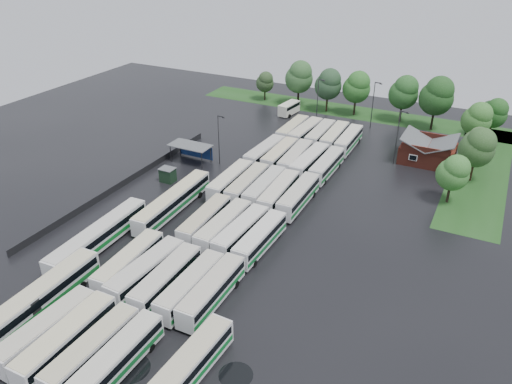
% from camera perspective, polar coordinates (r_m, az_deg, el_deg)
% --- Properties ---
extents(ground, '(160.00, 160.00, 0.00)m').
position_cam_1_polar(ground, '(74.87, -5.56, -5.23)').
color(ground, black).
rests_on(ground, ground).
extents(brick_building, '(10.07, 8.60, 5.39)m').
position_cam_1_polar(brick_building, '(103.26, 19.01, 4.27)').
color(brick_building, maroon).
rests_on(brick_building, ground).
extents(wash_shed, '(8.20, 4.20, 3.58)m').
position_cam_1_polar(wash_shed, '(98.18, -7.39, 5.12)').
color(wash_shed, '#2D2D30').
rests_on(wash_shed, ground).
extents(utility_hut, '(2.70, 2.20, 2.62)m').
position_cam_1_polar(utility_hut, '(91.41, -10.06, 1.95)').
color(utility_hut, black).
rests_on(utility_hut, ground).
extents(grass_strip_north, '(80.00, 10.00, 0.01)m').
position_cam_1_polar(grass_strip_north, '(128.19, 10.89, 8.99)').
color(grass_strip_north, '#1B4416').
rests_on(grass_strip_north, ground).
extents(grass_strip_east, '(10.00, 50.00, 0.01)m').
position_cam_1_polar(grass_strip_east, '(103.47, 24.26, 2.17)').
color(grass_strip_east, '#1B4416').
rests_on(grass_strip_east, ground).
extents(west_fence, '(0.10, 50.00, 1.20)m').
position_cam_1_polar(west_fence, '(92.11, -14.71, 1.13)').
color(west_fence, '#2D2D30').
rests_on(west_fence, ground).
extents(bus_r0c0, '(3.10, 12.56, 3.47)m').
position_cam_1_polar(bus_r0c0, '(61.13, -22.75, -14.36)').
color(bus_r0c0, silver).
rests_on(bus_r0c0, ground).
extents(bus_r0c1, '(2.90, 12.95, 3.60)m').
position_cam_1_polar(bus_r0c1, '(59.16, -20.80, -15.48)').
color(bus_r0c1, silver).
rests_on(bus_r0c1, ground).
extents(bus_r0c2, '(2.78, 12.28, 3.41)m').
position_cam_1_polar(bus_r0c2, '(57.27, -18.17, -16.80)').
color(bus_r0c2, silver).
rests_on(bus_r0c2, ground).
extents(bus_r0c3, '(2.68, 12.35, 3.43)m').
position_cam_1_polar(bus_r0c3, '(55.63, -15.61, -17.94)').
color(bus_r0c3, silver).
rests_on(bus_r0c3, ground).
extents(bus_r1c0, '(3.25, 12.53, 3.46)m').
position_cam_1_polar(bus_r1c0, '(68.30, -14.30, -7.83)').
color(bus_r1c0, silver).
rests_on(bus_r1c0, ground).
extents(bus_r1c1, '(3.30, 12.79, 3.53)m').
position_cam_1_polar(bus_r1c1, '(66.22, -12.42, -8.81)').
color(bus_r1c1, silver).
rests_on(bus_r1c1, ground).
extents(bus_r1c2, '(2.90, 12.53, 3.47)m').
position_cam_1_polar(bus_r1c2, '(64.47, -10.21, -9.75)').
color(bus_r1c2, silver).
rests_on(bus_r1c2, ground).
extents(bus_r1c3, '(2.63, 12.22, 3.40)m').
position_cam_1_polar(bus_r1c3, '(62.98, -7.48, -10.60)').
color(bus_r1c3, silver).
rests_on(bus_r1c3, ground).
extents(bus_r1c4, '(2.79, 12.42, 3.45)m').
position_cam_1_polar(bus_r1c4, '(61.93, -5.06, -11.18)').
color(bus_r1c4, silver).
rests_on(bus_r1c4, ground).
extents(bus_r2c1, '(3.12, 12.42, 3.43)m').
position_cam_1_polar(bus_r2c1, '(75.50, -5.87, -3.24)').
color(bus_r2c1, silver).
rests_on(bus_r2c1, ground).
extents(bus_r2c2, '(2.78, 12.64, 3.51)m').
position_cam_1_polar(bus_r2c2, '(73.76, -3.73, -3.93)').
color(bus_r2c2, silver).
rests_on(bus_r2c2, ground).
extents(bus_r2c3, '(3.06, 12.44, 3.44)m').
position_cam_1_polar(bus_r2c3, '(72.43, -1.73, -4.58)').
color(bus_r2c3, silver).
rests_on(bus_r2c3, ground).
extents(bus_r2c4, '(2.78, 12.27, 3.41)m').
position_cam_1_polar(bus_r2c4, '(70.99, 0.47, -5.33)').
color(bus_r2c4, silver).
rests_on(bus_r2c4, ground).
extents(bus_r3c0, '(3.00, 12.61, 3.49)m').
position_cam_1_polar(bus_r3c0, '(86.65, -2.95, 1.28)').
color(bus_r3c0, silver).
rests_on(bus_r3c0, ground).
extents(bus_r3c1, '(3.09, 12.57, 3.47)m').
position_cam_1_polar(bus_r3c1, '(85.31, -1.00, 0.86)').
color(bus_r3c1, silver).
rests_on(bus_r3c1, ground).
extents(bus_r3c2, '(2.99, 12.52, 3.47)m').
position_cam_1_polar(bus_r3c2, '(84.27, 0.97, 0.49)').
color(bus_r3c2, silver).
rests_on(bus_r3c2, ground).
extents(bus_r3c3, '(3.24, 12.71, 3.51)m').
position_cam_1_polar(bus_r3c3, '(82.73, 2.64, -0.08)').
color(bus_r3c3, silver).
rests_on(bus_r3c3, ground).
extents(bus_r3c4, '(2.84, 12.69, 3.52)m').
position_cam_1_polar(bus_r3c4, '(81.94, 4.87, -0.45)').
color(bus_r3c4, silver).
rests_on(bus_r3c4, ground).
extents(bus_r4c0, '(3.14, 12.67, 3.50)m').
position_cam_1_polar(bus_r4c0, '(97.62, 1.02, 4.54)').
color(bus_r4c0, silver).
rests_on(bus_r4c0, ground).
extents(bus_r4c1, '(2.81, 12.40, 3.44)m').
position_cam_1_polar(bus_r4c1, '(96.64, 2.73, 4.23)').
color(bus_r4c1, silver).
rests_on(bus_r4c1, ground).
extents(bus_r4c2, '(3.26, 12.78, 3.53)m').
position_cam_1_polar(bus_r4c2, '(95.42, 4.53, 3.88)').
color(bus_r4c2, silver).
rests_on(bus_r4c2, ground).
extents(bus_r4c3, '(3.09, 12.98, 3.59)m').
position_cam_1_polar(bus_r4c3, '(94.01, 6.13, 3.44)').
color(bus_r4c3, silver).
rests_on(bus_r4c3, ground).
extents(bus_r4c4, '(2.68, 12.37, 3.44)m').
position_cam_1_polar(bus_r4c4, '(93.19, 8.08, 3.03)').
color(bus_r4c4, silver).
rests_on(bus_r4c4, ground).
extents(bus_r5c0, '(2.67, 12.35, 3.44)m').
position_cam_1_polar(bus_r5c0, '(109.28, 4.19, 7.10)').
color(bus_r5c0, silver).
rests_on(bus_r5c0, ground).
extents(bus_r5c1, '(3.23, 12.60, 3.48)m').
position_cam_1_polar(bus_r5c1, '(108.15, 5.68, 6.81)').
color(bus_r5c1, silver).
rests_on(bus_r5c1, ground).
extents(bus_r5c2, '(2.81, 12.42, 3.45)m').
position_cam_1_polar(bus_r5c2, '(107.19, 7.34, 6.51)').
color(bus_r5c2, silver).
rests_on(bus_r5c2, ground).
extents(bus_r5c3, '(3.01, 12.61, 3.49)m').
position_cam_1_polar(bus_r5c3, '(106.35, 8.96, 6.23)').
color(bus_r5c3, silver).
rests_on(bus_r5c3, ground).
extents(bus_r5c4, '(2.82, 12.29, 3.41)m').
position_cam_1_polar(bus_r5c4, '(105.26, 10.53, 5.83)').
color(bus_r5c4, silver).
rests_on(bus_r5c4, ground).
extents(artic_bus_west_a, '(3.12, 19.16, 3.55)m').
position_cam_1_polar(artic_bus_west_a, '(65.43, -23.96, -11.42)').
color(artic_bus_west_a, silver).
rests_on(artic_bus_west_a, ground).
extents(artic_bus_west_b, '(3.27, 18.79, 3.47)m').
position_cam_1_polar(artic_bus_west_b, '(81.15, -9.46, -1.08)').
color(artic_bus_west_b, silver).
rests_on(artic_bus_west_b, ground).
extents(artic_bus_west_c, '(3.28, 18.96, 3.50)m').
position_cam_1_polar(artic_bus_west_c, '(74.71, -17.55, -4.88)').
color(artic_bus_west_c, silver).
rests_on(artic_bus_west_c, ground).
extents(minibus, '(3.23, 6.88, 2.90)m').
position_cam_1_polar(minibus, '(123.93, 3.79, 9.55)').
color(minibus, white).
rests_on(minibus, ground).
extents(tree_north_0, '(4.68, 4.68, 7.75)m').
position_cam_1_polar(tree_north_0, '(133.47, 1.06, 12.49)').
color(tree_north_0, black).
rests_on(tree_north_0, ground).
extents(tree_north_1, '(7.04, 7.04, 11.66)m').
position_cam_1_polar(tree_north_1, '(129.07, 4.99, 13.00)').
color(tree_north_1, black).
rests_on(tree_north_1, ground).
extents(tree_north_2, '(6.60, 6.60, 10.92)m').
position_cam_1_polar(tree_north_2, '(125.33, 8.30, 12.13)').
color(tree_north_2, '#302415').
rests_on(tree_north_2, ground).
extents(tree_north_3, '(6.64, 6.64, 11.00)m').
position_cam_1_polar(tree_north_3, '(123.90, 11.48, 11.71)').
color(tree_north_3, black).
rests_on(tree_north_3, ground).
extents(tree_north_4, '(6.78, 6.78, 11.23)m').
position_cam_1_polar(tree_north_4, '(121.85, 16.59, 10.90)').
color(tree_north_4, black).
rests_on(tree_north_4, ground).
extents(tree_north_5, '(7.53, 7.53, 12.48)m').
position_cam_1_polar(tree_north_5, '(118.55, 20.02, 10.32)').
color(tree_north_5, black).
rests_on(tree_north_5, ground).
extents(tree_north_6, '(4.99, 4.99, 8.27)m').
position_cam_1_polar(tree_north_6, '(119.51, 24.97, 8.13)').
color(tree_north_6, black).
rests_on(tree_north_6, ground).
extents(tree_east_0, '(5.31, 5.31, 8.80)m').
position_cam_1_polar(tree_east_0, '(87.17, 21.68, 2.10)').
color(tree_east_0, black).
rests_on(tree_east_0, ground).
extents(tree_east_1, '(6.23, 6.23, 10.31)m').
position_cam_1_polar(tree_east_1, '(96.30, 24.05, 4.70)').
color(tree_east_1, '#311F14').
rests_on(tree_east_1, ground).
extents(tree_east_2, '(4.88, 4.88, 8.08)m').
position_cam_1_polar(tree_east_2, '(103.13, 23.91, 5.34)').
color(tree_east_2, '#31261B').
rests_on(tree_east_2, ground).
extents(tree_east_3, '(6.01, 6.01, 9.95)m').
position_cam_1_polar(tree_east_3, '(111.88, 23.99, 7.68)').
color(tree_east_3, black).
rests_on(tree_east_3, ground).
extents(tree_east_4, '(5.56, 5.56, 9.20)m').
position_cam_1_polar(tree_east_4, '(118.58, 25.63, 8.16)').
color(tree_east_4, '#382A19').
rests_on(tree_east_4, ground).
extents(lamp_post_ne, '(1.68, 0.33, 10.90)m').
position_cam_1_polar(lamp_post_ne, '(98.42, 15.95, 6.40)').
color(lamp_post_ne, '#2D2D30').
rests_on(lamp_post_ne, ground).
extents(lamp_post_nw, '(1.53, 0.30, 9.94)m').
position_cam_1_polar(lamp_post_nw, '(95.27, -4.23, 6.36)').
color(lamp_post_nw, '#2D2D30').
rests_on(lamp_post_nw, ground).
extents(lamp_post_back_w, '(1.61, 0.31, 10.47)m').
position_cam_1_polar(lamp_post_back_w, '(117.34, 7.11, 10.62)').
color(lamp_post_back_w, '#2D2D30').
rests_on(lamp_post_back_w, ground).
extents(lamp_post_back_e, '(1.66, 0.32, 10.76)m').
position_cam_1_polar(lamp_post_back_e, '(116.14, 13.30, 9.99)').
color(lamp_post_back_e, '#2D2D30').
rests_on(lamp_post_back_e, ground).
extents(puddle_0, '(6.36, 6.36, 0.01)m').
position_cam_1_polar(puddle_0, '(63.30, -19.11, -14.19)').
color(puddle_0, black).
rests_on(puddle_0, ground).
extents(puddle_1, '(4.22, 4.22, 0.01)m').
position_cam_1_polar(puddle_1, '(57.05, -14.16, -18.99)').
color(puddle_1, black).
rests_on(puddle_1, ground).
extents(puddle_2, '(5.23, 5.23, 0.01)m').
position_cam_1_polar(puddle_2, '(80.08, -12.44, -3.41)').
color(puddle_2, black).
rests_on(puddle_2, ground).
extents(puddle_3, '(2.89, 2.89, 0.01)m').
position_cam_1_polar(puddle_3, '(70.35, -5.32, -7.67)').
color(puddle_3, black).
rests_on(puddle_3, ground).
extents(puddle_4, '(3.63, 3.63, 0.01)m').
position_cam_1_polar(puddle_4, '(54.96, -2.32, -20.18)').
color(puddle_4, black).
rests_on(puddle_4, ground).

